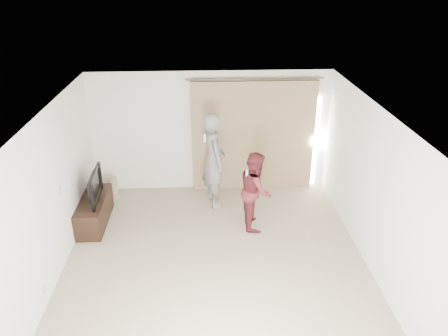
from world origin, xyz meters
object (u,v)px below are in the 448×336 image
at_px(tv_console, 94,211).
at_px(person_woman, 256,190).
at_px(person_man, 214,160).
at_px(tv, 91,186).

xyz_separation_m(tv_console, person_woman, (3.05, -0.22, 0.49)).
bearing_deg(person_woman, person_man, 130.22).
relative_size(tv, person_man, 0.50).
relative_size(tv_console, person_woman, 0.89).
height_order(person_man, person_woman, person_man).
xyz_separation_m(person_man, person_woman, (0.73, -0.87, -0.24)).
distance_m(tv, person_woman, 3.06).
xyz_separation_m(tv_console, person_man, (2.31, 0.65, 0.73)).
bearing_deg(tv, person_woman, -97.09).
distance_m(tv_console, person_man, 2.51).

